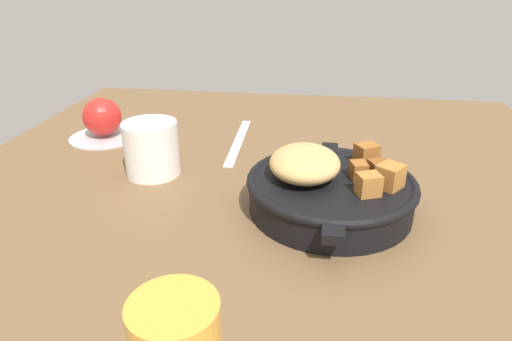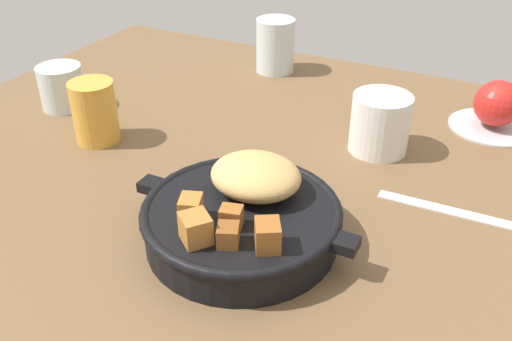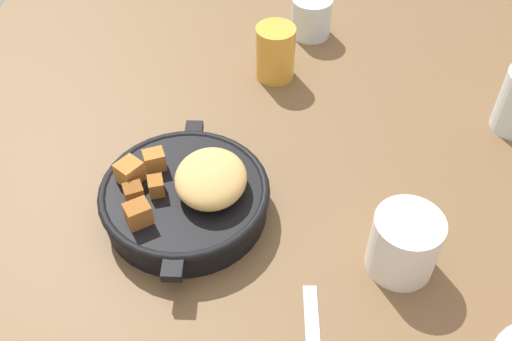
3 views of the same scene
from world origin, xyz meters
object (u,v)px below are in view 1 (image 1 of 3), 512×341
at_px(red_apple, 102,117).
at_px(ceramic_mug_white, 152,149).
at_px(butter_knife, 238,141).
at_px(cast_iron_skillet, 328,187).

xyz_separation_m(red_apple, ceramic_mug_white, (-0.14, -0.14, 0.00)).
bearing_deg(butter_knife, cast_iron_skillet, -146.30).
relative_size(cast_iron_skillet, butter_knife, 1.14).
bearing_deg(cast_iron_skillet, ceramic_mug_white, 74.20).
distance_m(butter_knife, ceramic_mug_white, 0.19).
xyz_separation_m(butter_knife, ceramic_mug_white, (-0.15, 0.11, 0.04)).
bearing_deg(cast_iron_skillet, red_apple, 62.61).
distance_m(cast_iron_skillet, butter_knife, 0.28).
relative_size(cast_iron_skillet, red_apple, 3.77).
distance_m(red_apple, butter_knife, 0.25).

